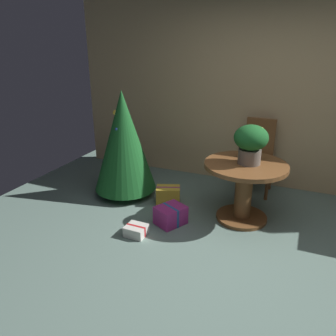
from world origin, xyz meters
The scene contains 9 objects.
ground_plane centered at (0.00, 0.00, 0.00)m, with size 6.60×6.60×0.00m, color slate.
back_wall_panel centered at (0.00, 2.20, 1.30)m, with size 6.00×0.10×2.60m, color tan.
round_dining_table centered at (-0.14, 1.00, 0.46)m, with size 0.94×0.94×0.70m.
flower_vase centered at (-0.11, 1.01, 0.96)m, with size 0.37×0.37×0.44m.
wooden_chair_far centered at (-0.14, 1.90, 0.56)m, with size 0.44×0.41×1.01m.
holiday_tree centered at (-1.75, 1.06, 0.76)m, with size 0.83×0.83×1.42m.
gift_box_gold centered at (-1.10, 1.02, 0.11)m, with size 0.36×0.30×0.23m.
gift_box_cream centered at (-1.12, 0.18, 0.06)m, with size 0.23×0.20×0.11m.
gift_box_purple centered at (-0.87, 0.56, 0.11)m, with size 0.38×0.40×0.22m.
Camera 1 is at (0.42, -2.55, 1.98)m, focal length 35.41 mm.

